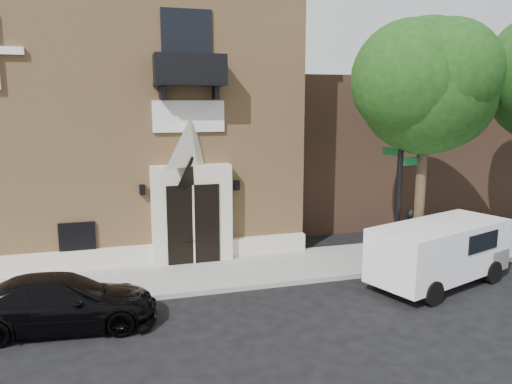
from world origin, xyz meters
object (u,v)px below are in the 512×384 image
Objects in this scene: pedestrian_near at (407,233)px; street_sign at (400,165)px; black_sedan at (62,302)px; cargo_van at (443,250)px; dumpster at (454,240)px; fire_hydrant at (401,254)px.

street_sign is at bearing 13.05° from pedestrian_near.
cargo_van is (10.61, -0.01, 0.39)m from black_sedan.
pedestrian_near is at bearing 148.46° from dumpster.
black_sedan is at bearing 161.00° from cargo_van.
black_sedan is at bearing -168.88° from dumpster.
dumpster reaches higher than fire_hydrant.
pedestrian_near is at bearing 37.33° from street_sign.
pedestrian_near reaches higher than dumpster.
black_sedan is 11.14m from pedestrian_near.
street_sign is at bearing -76.72° from black_sedan.
pedestrian_near is (0.91, 0.80, -2.47)m from street_sign.
cargo_van is 2.30× the size of dumpster.
street_sign is 8.82× the size of fire_hydrant.
dumpster is at bearing -2.62° from fire_hydrant.
dumpster is at bearing -6.26° from street_sign.
pedestrian_near is at bearing -73.33° from black_sedan.
street_sign reaches higher than dumpster.
fire_hydrant is 0.35× the size of dumpster.
fire_hydrant is at bearing 19.51° from pedestrian_near.
pedestrian_near is (0.73, 0.80, 0.44)m from fire_hydrant.
pedestrian_near is (-1.22, 0.89, 0.13)m from dumpster.
dumpster is at bearing 115.73° from pedestrian_near.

